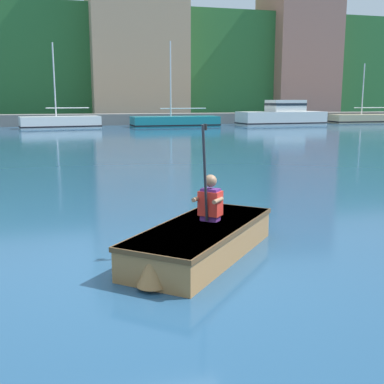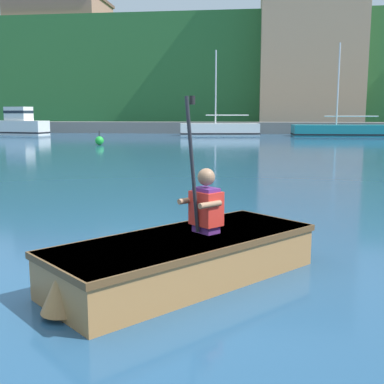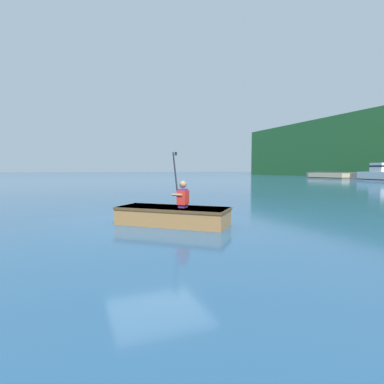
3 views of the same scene
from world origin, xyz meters
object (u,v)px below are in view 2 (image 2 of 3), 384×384
moored_boat_dock_east_end (341,131)px  rowboat_foreground (182,256)px  moored_boat_dock_west_end (219,130)px  moored_boat_dock_west_inner (17,125)px  channel_buoy (99,141)px  person_paddler (205,203)px

moored_boat_dock_east_end → rowboat_foreground: (-6.86, -30.69, -0.14)m
moored_boat_dock_west_end → rowboat_foreground: 30.88m
moored_boat_dock_west_inner → rowboat_foreground: bearing=-60.8°
rowboat_foreground → channel_buoy: size_ratio=3.75×
moored_boat_dock_west_inner → person_paddler: bearing=-60.3°
moored_boat_dock_west_end → moored_boat_dock_east_end: size_ratio=0.89×
rowboat_foreground → moored_boat_dock_east_end: bearing=77.4°
rowboat_foreground → person_paddler: (0.20, 0.22, 0.48)m
rowboat_foreground → channel_buoy: 20.64m
moored_boat_dock_east_end → channel_buoy: (-13.91, -11.29, -0.16)m
moored_boat_dock_west_end → person_paddler: size_ratio=4.58×
moored_boat_dock_west_inner → channel_buoy: (9.71, -10.56, -0.53)m
moored_boat_dock_east_end → rowboat_foreground: size_ratio=2.52×
moored_boat_dock_east_end → person_paddler: bearing=-102.3°
rowboat_foreground → person_paddler: size_ratio=2.05×
moored_boat_dock_west_end → moored_boat_dock_west_inner: moored_boat_dock_west_end is taller
moored_boat_dock_east_end → channel_buoy: moored_boat_dock_east_end is taller
channel_buoy → rowboat_foreground: bearing=-70.0°
moored_boat_dock_east_end → moored_boat_dock_west_inner: bearing=-178.2°
moored_boat_dock_west_inner → moored_boat_dock_east_end: (23.62, 0.73, -0.37)m
moored_boat_dock_west_end → channel_buoy: bearing=-115.0°
moored_boat_dock_west_inner → moored_boat_dock_east_end: bearing=1.8°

